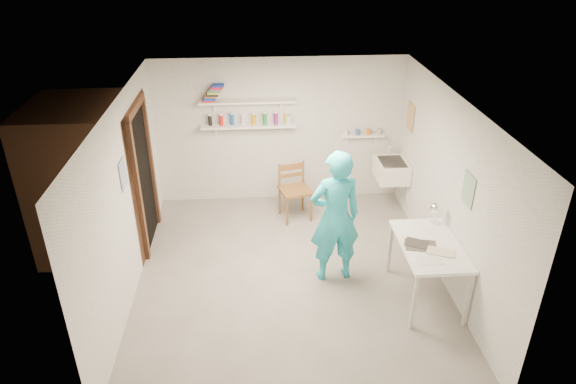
{
  "coord_description": "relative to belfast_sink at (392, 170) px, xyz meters",
  "views": [
    {
      "loc": [
        -0.43,
        -5.57,
        4.17
      ],
      "look_at": [
        0.0,
        0.4,
        1.05
      ],
      "focal_mm": 32.0,
      "sensor_mm": 36.0,
      "label": 1
    }
  ],
  "objects": [
    {
      "name": "ledge_shelf",
      "position": [
        -0.4,
        0.47,
        0.42
      ],
      "size": [
        0.7,
        0.14,
        0.03
      ],
      "primitive_type": "cube",
      "color": "white",
      "rests_on": "wall_back"
    },
    {
      "name": "poster_right_b",
      "position": [
        0.24,
        -2.25,
        0.8
      ],
      "size": [
        0.01,
        0.3,
        0.38
      ],
      "primitive_type": "cube",
      "color": "#3F724C",
      "rests_on": "wall_right"
    },
    {
      "name": "shelf_upper",
      "position": [
        -2.25,
        0.43,
        1.05
      ],
      "size": [
        1.5,
        0.22,
        0.03
      ],
      "primitive_type": "cube",
      "color": "white",
      "rests_on": "wall_back"
    },
    {
      "name": "floor",
      "position": [
        -1.75,
        -1.7,
        -0.71
      ],
      "size": [
        4.0,
        4.5,
        0.02
      ],
      "primitive_type": "cube",
      "color": "slate",
      "rests_on": "ground"
    },
    {
      "name": "ceiling",
      "position": [
        -1.75,
        -1.7,
        1.71
      ],
      "size": [
        4.0,
        4.5,
        0.02
      ],
      "primitive_type": "cube",
      "color": "silver",
      "rests_on": "wall_back"
    },
    {
      "name": "poster_left",
      "position": [
        -3.74,
        -1.65,
        0.85
      ],
      "size": [
        0.01,
        0.28,
        0.36
      ],
      "primitive_type": "cube",
      "color": "#334C7F",
      "rests_on": "wall_left"
    },
    {
      "name": "door_lintel",
      "position": [
        -3.72,
        -0.65,
        1.35
      ],
      "size": [
        0.06,
        1.05,
        0.1
      ],
      "primitive_type": "cube",
      "color": "brown",
      "rests_on": "wall_left"
    },
    {
      "name": "door_jamb_near",
      "position": [
        -3.72,
        -1.15,
        0.3
      ],
      "size": [
        0.06,
        0.1,
        2.0
      ],
      "primitive_type": "cube",
      "color": "brown",
      "rests_on": "ground"
    },
    {
      "name": "wall_back",
      "position": [
        -1.75,
        0.56,
        0.5
      ],
      "size": [
        4.0,
        0.02,
        2.4
      ],
      "primitive_type": "cube",
      "color": "silver",
      "rests_on": "ground"
    },
    {
      "name": "shelf_lower",
      "position": [
        -2.25,
        0.43,
        0.65
      ],
      "size": [
        1.5,
        0.22,
        0.03
      ],
      "primitive_type": "cube",
      "color": "white",
      "rests_on": "wall_back"
    },
    {
      "name": "desk_lamp",
      "position": [
        0.08,
        -1.79,
        0.31
      ],
      "size": [
        0.15,
        0.15,
        0.15
      ],
      "primitive_type": "sphere",
      "color": "white",
      "rests_on": "work_table"
    },
    {
      "name": "belfast_sink",
      "position": [
        0.0,
        0.0,
        0.0
      ],
      "size": [
        0.48,
        0.6,
        0.3
      ],
      "primitive_type": "cube",
      "color": "white",
      "rests_on": "wall_right"
    },
    {
      "name": "wooden_chair",
      "position": [
        -1.56,
        -0.18,
        -0.21
      ],
      "size": [
        0.55,
        0.54,
        0.98
      ],
      "primitive_type": "cube",
      "rotation": [
        0.0,
        0.0,
        0.26
      ],
      "color": "brown",
      "rests_on": "ground"
    },
    {
      "name": "wall_front",
      "position": [
        -1.75,
        -3.96,
        0.5
      ],
      "size": [
        4.0,
        0.02,
        2.4
      ],
      "primitive_type": "cube",
      "color": "silver",
      "rests_on": "ground"
    },
    {
      "name": "man",
      "position": [
        -1.19,
        -1.75,
        0.21
      ],
      "size": [
        0.71,
        0.52,
        1.81
      ],
      "primitive_type": "imported",
      "rotation": [
        0.0,
        0.0,
        3.28
      ],
      "color": "#27B3C3",
      "rests_on": "ground"
    },
    {
      "name": "spray_cans",
      "position": [
        -2.25,
        0.43,
        0.75
      ],
      "size": [
        1.29,
        0.06,
        0.17
      ],
      "color": "black",
      "rests_on": "shelf_lower"
    },
    {
      "name": "door_jamb_far",
      "position": [
        -3.72,
        -0.15,
        0.3
      ],
      "size": [
        0.06,
        0.1,
        2.0
      ],
      "primitive_type": "cube",
      "color": "brown",
      "rests_on": "ground"
    },
    {
      "name": "wall_right",
      "position": [
        0.26,
        -1.7,
        0.5
      ],
      "size": [
        0.02,
        4.5,
        2.4
      ],
      "primitive_type": "cube",
      "color": "silver",
      "rests_on": "ground"
    },
    {
      "name": "papers",
      "position": [
        -0.11,
        -2.26,
        0.1
      ],
      "size": [
        0.3,
        0.22,
        0.02
      ],
      "color": "silver",
      "rests_on": "work_table"
    },
    {
      "name": "book_stack",
      "position": [
        -2.77,
        0.43,
        1.19
      ],
      "size": [
        0.34,
        0.14,
        0.25
      ],
      "color": "red",
      "rests_on": "shelf_upper"
    },
    {
      "name": "corridor_box",
      "position": [
        -4.45,
        -0.65,
        0.35
      ],
      "size": [
        1.4,
        1.5,
        2.1
      ],
      "primitive_type": "cube",
      "color": "brown",
      "rests_on": "ground"
    },
    {
      "name": "wall_left",
      "position": [
        -3.76,
        -1.7,
        0.5
      ],
      "size": [
        0.02,
        4.5,
        2.4
      ],
      "primitive_type": "cube",
      "color": "silver",
      "rests_on": "ground"
    },
    {
      "name": "ledge_pots",
      "position": [
        -0.4,
        0.47,
        0.48
      ],
      "size": [
        0.48,
        0.07,
        0.09
      ],
      "color": "silver",
      "rests_on": "ledge_shelf"
    },
    {
      "name": "doorway_recess",
      "position": [
        -3.74,
        -0.65,
        0.3
      ],
      "size": [
        0.02,
        0.9,
        2.0
      ],
      "primitive_type": "cube",
      "color": "black",
      "rests_on": "wall_left"
    },
    {
      "name": "poster_right_a",
      "position": [
        0.24,
        0.1,
        0.85
      ],
      "size": [
        0.01,
        0.34,
        0.42
      ],
      "primitive_type": "cube",
      "color": "#995933",
      "rests_on": "wall_right"
    },
    {
      "name": "work_table",
      "position": [
        -0.11,
        -2.26,
        -0.31
      ],
      "size": [
        0.71,
        1.18,
        0.79
      ],
      "primitive_type": "cube",
      "color": "white",
      "rests_on": "ground"
    },
    {
      "name": "wall_clock",
      "position": [
        -1.16,
        -1.53,
        0.51
      ],
      "size": [
        0.33,
        0.08,
        0.33
      ],
      "primitive_type": "cylinder",
      "rotation": [
        1.57,
        0.0,
        0.14
      ],
      "color": "#F9E5A9",
      "rests_on": "man"
    }
  ]
}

